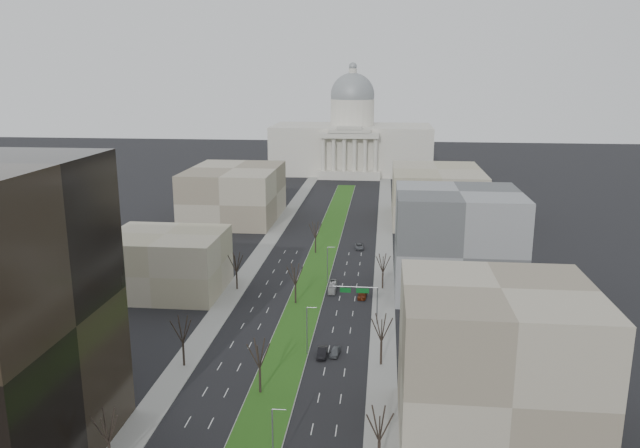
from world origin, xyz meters
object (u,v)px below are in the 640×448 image
Objects in this scene: car_black at (322,352)px; car_grey_far at (359,247)px; car_grey_near at (335,352)px; car_red at (362,295)px; box_van at (333,287)px.

car_black is 0.93× the size of car_grey_far.
car_grey_far reaches higher than car_grey_near.
car_grey_near is at bearing 18.01° from car_black.
car_red is (6.04, 31.01, -0.10)m from car_black.
car_red is at bearing -28.56° from box_van.
car_grey_far is at bearing 96.45° from car_red.
box_van reaches higher than car_red.
car_grey_near is 0.79× the size of car_grey_far.
box_van is at bearing 154.39° from car_red.
car_grey_near is 70.84m from car_grey_far.
car_red is at bearing 78.56° from car_black.
car_red is 8.11m from box_van.
car_grey_near is 2.42m from car_black.
car_grey_near is 30.48m from car_red.
car_grey_far is 36.99m from box_van.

